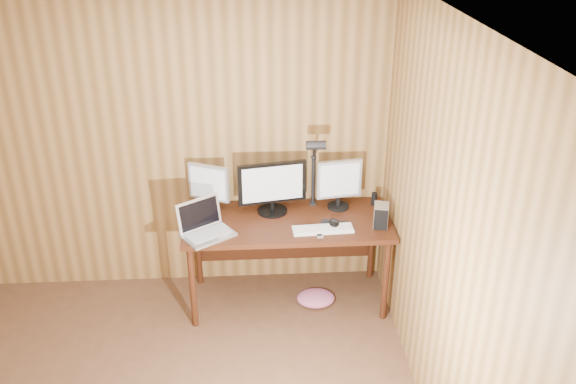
{
  "coord_description": "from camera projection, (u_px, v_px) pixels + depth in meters",
  "views": [
    {
      "loc": [
        0.68,
        -2.51,
        3.05
      ],
      "look_at": [
        0.93,
        1.58,
        1.02
      ],
      "focal_mm": 38.0,
      "sensor_mm": 36.0,
      "label": 1
    }
  ],
  "objects": [
    {
      "name": "mouse",
      "position": [
        334.0,
        223.0,
        4.65
      ],
      "size": [
        0.11,
        0.14,
        0.04
      ],
      "primitive_type": "ellipsoid",
      "rotation": [
        0.0,
        0.0,
        -0.36
      ],
      "color": "black",
      "rests_on": "mousepad"
    },
    {
      "name": "speaker",
      "position": [
        374.0,
        199.0,
        4.95
      ],
      "size": [
        0.05,
        0.05,
        0.11
      ],
      "primitive_type": "cylinder",
      "color": "black",
      "rests_on": "desk"
    },
    {
      "name": "room_shell",
      "position": [
        120.0,
        297.0,
        3.01
      ],
      "size": [
        4.0,
        4.0,
        4.0
      ],
      "color": "brown",
      "rests_on": "ground"
    },
    {
      "name": "monitor_center",
      "position": [
        272.0,
        187.0,
        4.76
      ],
      "size": [
        0.54,
        0.24,
        0.42
      ],
      "rotation": [
        0.0,
        0.0,
        0.18
      ],
      "color": "black",
      "rests_on": "desk"
    },
    {
      "name": "fabric_pile",
      "position": [
        316.0,
        298.0,
        5.0
      ],
      "size": [
        0.33,
        0.28,
        0.1
      ],
      "primitive_type": null,
      "rotation": [
        0.0,
        0.0,
        0.08
      ],
      "color": "#C76089",
      "rests_on": "floor"
    },
    {
      "name": "laptop",
      "position": [
        204.0,
        226.0,
        4.52
      ],
      "size": [
        0.45,
        0.43,
        0.26
      ],
      "rotation": [
        0.0,
        0.0,
        0.6
      ],
      "color": "silver",
      "rests_on": "desk"
    },
    {
      "name": "monitor_right",
      "position": [
        339.0,
        183.0,
        4.83
      ],
      "size": [
        0.36,
        0.17,
        0.41
      ],
      "rotation": [
        0.0,
        0.0,
        0.15
      ],
      "color": "black",
      "rests_on": "desk"
    },
    {
      "name": "desk",
      "position": [
        287.0,
        229.0,
        4.86
      ],
      "size": [
        1.6,
        0.7,
        0.75
      ],
      "color": "#3B1A0C",
      "rests_on": "floor"
    },
    {
      "name": "keyboard",
      "position": [
        323.0,
        229.0,
        4.59
      ],
      "size": [
        0.46,
        0.16,
        0.02
      ],
      "rotation": [
        0.0,
        0.0,
        0.06
      ],
      "color": "white",
      "rests_on": "desk"
    },
    {
      "name": "phone",
      "position": [
        319.0,
        235.0,
        4.53
      ],
      "size": [
        0.06,
        0.1,
        0.01
      ],
      "rotation": [
        0.0,
        0.0,
        0.18
      ],
      "color": "silver",
      "rests_on": "desk"
    },
    {
      "name": "hard_drive",
      "position": [
        381.0,
        215.0,
        4.63
      ],
      "size": [
        0.14,
        0.18,
        0.17
      ],
      "rotation": [
        0.0,
        0.0,
        -0.22
      ],
      "color": "silver",
      "rests_on": "desk"
    },
    {
      "name": "mousepad",
      "position": [
        334.0,
        226.0,
        4.66
      ],
      "size": [
        0.25,
        0.22,
        0.0
      ],
      "primitive_type": "cube",
      "rotation": [
        0.0,
        0.0,
        -0.27
      ],
      "color": "black",
      "rests_on": "desk"
    },
    {
      "name": "monitor_left",
      "position": [
        209.0,
        186.0,
        4.8
      ],
      "size": [
        0.32,
        0.17,
        0.39
      ],
      "rotation": [
        0.0,
        0.0,
        -0.42
      ],
      "color": "black",
      "rests_on": "desk"
    },
    {
      "name": "desk_lamp",
      "position": [
        315.0,
        163.0,
        4.73
      ],
      "size": [
        0.15,
        0.21,
        0.65
      ],
      "rotation": [
        0.0,
        0.0,
        -0.19
      ],
      "color": "black",
      "rests_on": "desk"
    }
  ]
}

